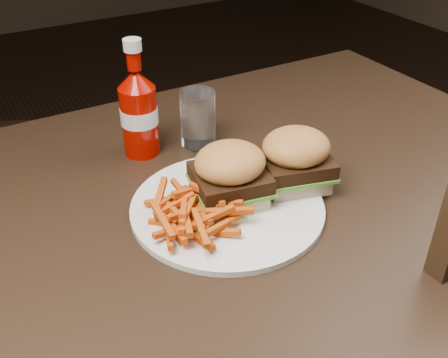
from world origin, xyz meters
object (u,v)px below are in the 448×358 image
dining_table (228,199)px  tumbler (198,118)px  ketchup_bottle (140,122)px  plate (227,207)px

dining_table → tumbler: size_ratio=12.11×
ketchup_bottle → tumbler: bearing=-15.8°
plate → ketchup_bottle: 0.24m
dining_table → tumbler: 0.17m
plate → tumbler: size_ratio=2.94×
dining_table → ketchup_bottle: size_ratio=9.48×
ketchup_bottle → tumbler: 0.10m
ketchup_bottle → plate: bearing=-78.9°
ketchup_bottle → tumbler: ketchup_bottle is taller
plate → tumbler: (0.05, 0.20, 0.05)m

